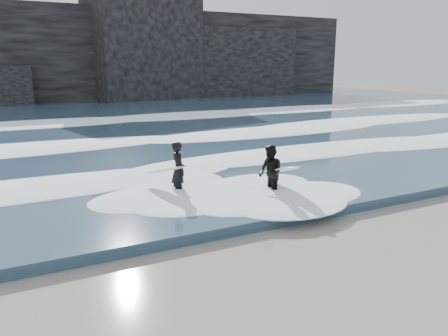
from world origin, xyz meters
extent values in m
plane|color=olive|center=(0.00, 0.00, 0.00)|extent=(120.00, 120.00, 0.00)
cube|color=#273E55|center=(0.00, 29.00, 0.15)|extent=(90.00, 52.00, 0.30)
cube|color=black|center=(0.00, 46.00, 5.00)|extent=(70.00, 9.00, 10.00)
ellipsoid|color=white|center=(0.00, 9.00, 0.40)|extent=(60.00, 3.20, 0.20)
ellipsoid|color=white|center=(0.00, 16.00, 0.42)|extent=(60.00, 4.00, 0.24)
ellipsoid|color=white|center=(0.00, 25.00, 0.45)|extent=(60.00, 4.80, 0.30)
imported|color=black|center=(-1.06, 6.75, 0.91)|extent=(0.47, 0.69, 1.82)
ellipsoid|color=silver|center=(-1.46, 6.80, 0.95)|extent=(1.20, 2.00, 0.63)
imported|color=black|center=(1.41, 5.23, 0.87)|extent=(0.71, 0.89, 1.74)
ellipsoid|color=white|center=(1.83, 5.23, 0.94)|extent=(0.89, 2.30, 0.77)
camera|label=1|loc=(-5.86, -5.90, 4.20)|focal=35.00mm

